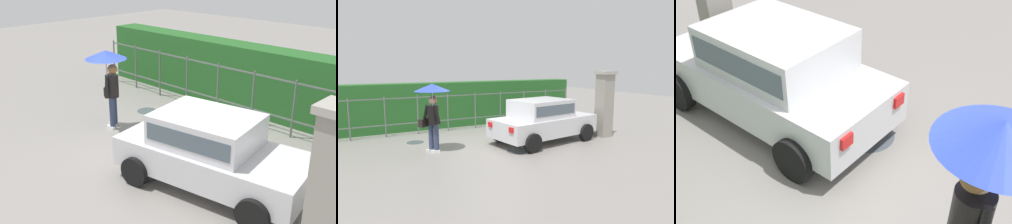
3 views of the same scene
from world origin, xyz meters
The scene contains 8 objects.
ground_plane centered at (0.00, 0.00, 0.00)m, with size 40.00×40.00×0.00m, color gray.
car centered at (1.84, -0.44, 0.80)m, with size 3.93×2.33×1.48m.
pedestrian centered at (-1.85, -0.02, 1.59)m, with size 1.04×1.04×2.10m.
gate_pillar centered at (4.32, -0.81, 1.24)m, with size 0.60×0.60×2.42m.
fence_section centered at (0.08, 2.78, 0.82)m, with size 10.68×0.05×1.50m.
hedge_row centered at (0.08, 3.78, 0.95)m, with size 11.63×0.90×1.90m, color #235B23.
puddle_near centered at (0.55, -1.10, 0.00)m, with size 0.82×0.82×0.00m, color #4C545B.
puddle_far centered at (-2.10, 1.50, 0.00)m, with size 0.59×0.59×0.00m, color #4C545B.
Camera 2 is at (-4.20, -9.15, 2.66)m, focal length 33.21 mm.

